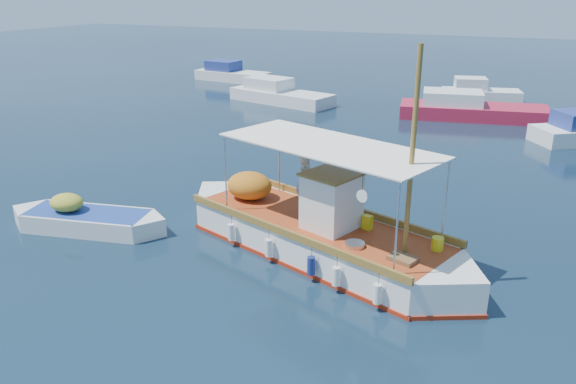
% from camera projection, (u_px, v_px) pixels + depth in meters
% --- Properties ---
extents(ground, '(160.00, 160.00, 0.00)m').
position_uv_depth(ground, '(301.00, 245.00, 17.35)').
color(ground, black).
rests_on(ground, ground).
extents(fishing_caique, '(10.12, 5.26, 6.51)m').
position_uv_depth(fishing_caique, '(315.00, 234.00, 16.75)').
color(fishing_caique, white).
rests_on(fishing_caique, ground).
extents(dinghy, '(5.39, 2.33, 1.34)m').
position_uv_depth(dinghy, '(87.00, 221.00, 18.37)').
color(dinghy, white).
rests_on(dinghy, ground).
extents(bg_boat_nw, '(7.74, 4.12, 1.80)m').
position_uv_depth(bg_boat_nw, '(279.00, 95.00, 38.20)').
color(bg_boat_nw, silver).
rests_on(bg_boat_nw, ground).
extents(bg_boat_n, '(8.94, 4.33, 1.80)m').
position_uv_depth(bg_boat_n, '(469.00, 110.00, 33.64)').
color(bg_boat_n, '#A71B34').
rests_on(bg_boat_n, ground).
extents(bg_boat_far_w, '(6.59, 3.04, 1.80)m').
position_uv_depth(bg_boat_far_w, '(231.00, 75.00, 46.91)').
color(bg_boat_far_w, silver).
rests_on(bg_boat_far_w, ground).
extents(bg_boat_far_n, '(5.48, 3.18, 1.80)m').
position_uv_depth(bg_boat_far_n, '(479.00, 94.00, 38.55)').
color(bg_boat_far_n, silver).
rests_on(bg_boat_far_n, ground).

